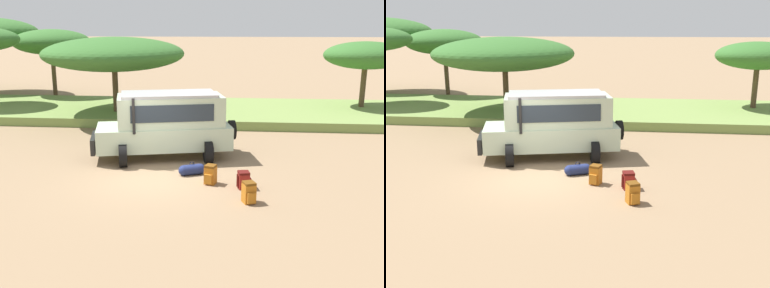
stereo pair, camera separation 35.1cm
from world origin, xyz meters
The scene contains 10 objects.
ground_plane centered at (0.00, 0.00, 0.00)m, with size 320.00×320.00×0.00m, color #8C7051.
grass_bank centered at (0.00, 10.46, 0.22)m, with size 120.00×7.00×0.44m.
safari_vehicle centered at (0.07, 2.47, 1.29)m, with size 5.48×3.42×2.44m.
backpack_beside_front_wheel centered at (3.01, -1.77, 0.30)m, with size 0.42×0.48×0.61m.
backpack_cluster_center centered at (2.90, -0.63, 0.26)m, with size 0.47×0.41×0.54m.
backpack_near_rear_wheel centered at (1.85, -0.32, 0.30)m, with size 0.41×0.47×0.62m.
duffel_bag_low_black_case centered at (1.20, 0.50, 0.18)m, with size 0.88×0.57×0.45m.
acacia_tree_centre_back centered at (-9.05, 14.60, 3.73)m, with size 4.98×4.37×4.54m.
acacia_tree_right_mid centered at (-3.56, 9.05, 3.39)m, with size 7.16×7.61×4.24m.
acacia_tree_far_right centered at (9.56, 11.52, 3.22)m, with size 4.46×3.98×3.97m.
Camera 2 is at (2.84, -13.61, 4.89)m, focal length 42.00 mm.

